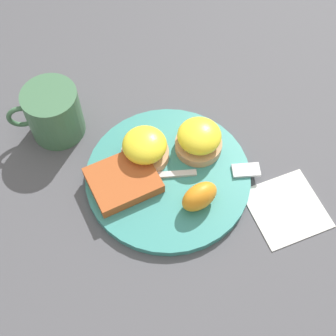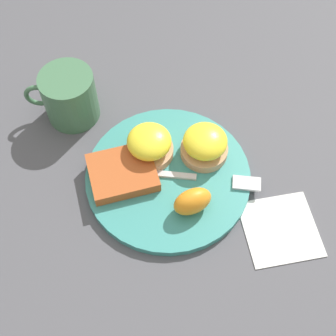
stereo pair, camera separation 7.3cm
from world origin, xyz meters
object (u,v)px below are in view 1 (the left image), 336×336
hashbrown_patty (124,182)px  orange_wedge (199,197)px  sandwich_benedict_right (145,148)px  cup (53,113)px  sandwich_benedict_left (199,139)px  fork (202,173)px

hashbrown_patty → orange_wedge: bearing=152.2°
orange_wedge → hashbrown_patty: bearing=-27.8°
sandwich_benedict_right → orange_wedge: size_ratio=1.29×
orange_wedge → cup: bearing=-45.3°
sandwich_benedict_left → sandwich_benedict_right: bearing=-1.6°
hashbrown_patty → cup: (0.09, -0.14, 0.02)m
sandwich_benedict_right → fork: size_ratio=0.36×
sandwich_benedict_right → fork: bearing=147.3°
hashbrown_patty → orange_wedge: size_ratio=1.72×
cup → sandwich_benedict_right: bearing=144.0°
orange_wedge → cup: cup is taller
fork → sandwich_benedict_left: bearing=-97.3°
orange_wedge → sandwich_benedict_left: bearing=-104.4°
cup → hashbrown_patty: bearing=122.4°
fork → cup: (0.22, -0.15, 0.03)m
sandwich_benedict_right → fork: (-0.08, 0.05, -0.02)m
sandwich_benedict_left → cup: size_ratio=0.64×
sandwich_benedict_right → orange_wedge: 0.12m
sandwich_benedict_right → hashbrown_patty: (0.04, 0.05, -0.02)m
sandwich_benedict_left → cup: (0.22, -0.10, 0.01)m
sandwich_benedict_left → orange_wedge: bearing=75.6°
fork → cup: size_ratio=1.78×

